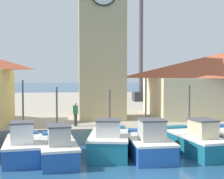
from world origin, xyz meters
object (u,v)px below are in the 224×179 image
object	(u,v)px
fishing_boat_left_outer	(23,146)
fishing_boat_center	(148,144)
fishing_boat_mid_right	(195,141)
clock_tower	(101,27)
port_crane_near	(140,46)
fishing_boat_mid_left	(109,142)
fishing_boat_left_inner	(58,148)
warehouse_right	(221,83)
dock_worker_near_tower	(75,114)

from	to	relation	value
fishing_boat_left_outer	fishing_boat_center	bearing A→B (deg)	-2.12
fishing_boat_center	fishing_boat_mid_right	size ratio (longest dim) A/B	0.85
fishing_boat_left_outer	fishing_boat_center	distance (m)	6.83
clock_tower	port_crane_near	bearing A→B (deg)	67.71
fishing_boat_mid_left	fishing_boat_left_outer	bearing A→B (deg)	-176.24
fishing_boat_left_inner	fishing_boat_mid_left	xyz separation A→B (m)	(2.81, 0.75, 0.08)
fishing_boat_center	port_crane_near	bearing A→B (deg)	79.52
fishing_boat_center	clock_tower	bearing A→B (deg)	103.46
fishing_boat_left_inner	clock_tower	size ratio (longest dim) A/B	0.31
warehouse_right	dock_worker_near_tower	size ratio (longest dim) A/B	7.80
fishing_boat_left_outer	warehouse_right	size ratio (longest dim) A/B	0.34
fishing_boat_center	warehouse_right	size ratio (longest dim) A/B	0.35
fishing_boat_mid_left	fishing_boat_mid_right	bearing A→B (deg)	-1.01
fishing_boat_left_inner	dock_worker_near_tower	xyz separation A→B (m)	(0.93, 4.61, 1.22)
fishing_boat_mid_left	warehouse_right	xyz separation A→B (m)	(10.68, 8.40, 3.03)
fishing_boat_left_inner	fishing_boat_center	size ratio (longest dim) A/B	1.07
fishing_boat_left_outer	fishing_boat_center	world-z (taller)	fishing_boat_center
fishing_boat_left_outer	fishing_boat_mid_left	world-z (taller)	fishing_boat_left_outer
warehouse_right	fishing_boat_center	bearing A→B (deg)	-133.64
fishing_boat_left_outer	fishing_boat_mid_left	bearing A→B (deg)	3.76
port_crane_near	fishing_boat_mid_right	bearing A→B (deg)	-93.57
fishing_boat_mid_right	warehouse_right	bearing A→B (deg)	56.32
fishing_boat_left_outer	warehouse_right	world-z (taller)	warehouse_right
clock_tower	fishing_boat_mid_right	bearing A→B (deg)	-57.62
clock_tower	dock_worker_near_tower	world-z (taller)	clock_tower
fishing_boat_left_inner	warehouse_right	world-z (taller)	warehouse_right
fishing_boat_left_inner	port_crane_near	distance (m)	26.37
clock_tower	fishing_boat_center	bearing A→B (deg)	-76.54
fishing_boat_left_inner	clock_tower	xyz separation A→B (m)	(3.01, 8.27, 7.60)
fishing_boat_left_outer	fishing_boat_center	size ratio (longest dim) A/B	0.97
fishing_boat_left_inner	dock_worker_near_tower	world-z (taller)	fishing_boat_left_inner
fishing_boat_mid_right	port_crane_near	bearing A→B (deg)	86.43
fishing_boat_left_outer	clock_tower	bearing A→B (deg)	58.00
fishing_boat_center	warehouse_right	distance (m)	12.76
warehouse_right	port_crane_near	size ratio (longest dim) A/B	0.70
fishing_boat_left_inner	dock_worker_near_tower	bearing A→B (deg)	78.61
fishing_boat_mid_right	dock_worker_near_tower	distance (m)	8.04
fishing_boat_left_inner	fishing_boat_mid_right	xyz separation A→B (m)	(7.83, 0.66, 0.03)
clock_tower	warehouse_right	distance (m)	11.44
fishing_boat_center	dock_worker_near_tower	distance (m)	6.09
fishing_boat_mid_right	clock_tower	distance (m)	11.77
fishing_boat_mid_left	warehouse_right	bearing A→B (deg)	38.21
fishing_boat_mid_left	fishing_boat_center	xyz separation A→B (m)	(2.13, -0.56, -0.03)
port_crane_near	dock_worker_near_tower	world-z (taller)	port_crane_near
fishing_boat_mid_right	warehouse_right	distance (m)	10.66
fishing_boat_left_inner	fishing_boat_center	distance (m)	4.95
fishing_boat_mid_right	warehouse_right	size ratio (longest dim) A/B	0.42
fishing_boat_center	warehouse_right	world-z (taller)	warehouse_right
fishing_boat_left_outer	warehouse_right	distance (m)	17.94
fishing_boat_left_outer	dock_worker_near_tower	size ratio (longest dim) A/B	2.67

